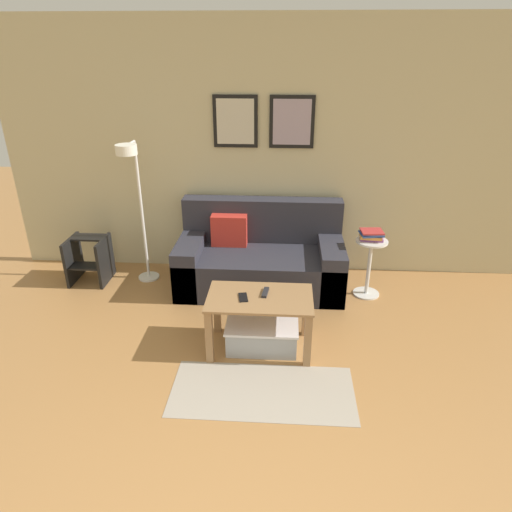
# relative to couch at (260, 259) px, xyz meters

# --- Properties ---
(wall_back) EXTENTS (5.60, 0.09, 2.55)m
(wall_back) POSITION_rel_couch_xyz_m (0.12, 0.43, 1.00)
(wall_back) COLOR #C6BC93
(wall_back) RESTS_ON ground_plane
(area_rug) EXTENTS (1.32, 0.61, 0.01)m
(area_rug) POSITION_rel_couch_xyz_m (0.11, -1.63, -0.28)
(area_rug) COLOR #A39989
(area_rug) RESTS_ON ground_plane
(couch) EXTENTS (1.64, 0.84, 0.84)m
(couch) POSITION_rel_couch_xyz_m (0.00, 0.00, 0.00)
(couch) COLOR #2D2D38
(couch) RESTS_ON ground_plane
(coffee_table) EXTENTS (0.83, 0.49, 0.48)m
(coffee_table) POSITION_rel_couch_xyz_m (0.06, -1.10, 0.08)
(coffee_table) COLOR #997047
(coffee_table) RESTS_ON ground_plane
(storage_bin) EXTENTS (0.58, 0.36, 0.23)m
(storage_bin) POSITION_rel_couch_xyz_m (0.08, -1.10, -0.17)
(storage_bin) COLOR #9EA3A8
(storage_bin) RESTS_ON ground_plane
(floor_lamp) EXTENTS (0.22, 0.44, 1.46)m
(floor_lamp) POSITION_rel_couch_xyz_m (-1.20, -0.09, 0.75)
(floor_lamp) COLOR white
(floor_lamp) RESTS_ON ground_plane
(side_table) EXTENTS (0.30, 0.30, 0.58)m
(side_table) POSITION_rel_couch_xyz_m (1.07, -0.15, 0.06)
(side_table) COLOR silver
(side_table) RESTS_ON ground_plane
(book_stack) EXTENTS (0.23, 0.20, 0.10)m
(book_stack) POSITION_rel_couch_xyz_m (1.06, -0.14, 0.35)
(book_stack) COLOR #8C4C93
(book_stack) RESTS_ON side_table
(remote_control) EXTENTS (0.06, 0.15, 0.02)m
(remote_control) POSITION_rel_couch_xyz_m (0.10, -1.04, 0.20)
(remote_control) COLOR #232328
(remote_control) RESTS_ON coffee_table
(cell_phone) EXTENTS (0.09, 0.15, 0.01)m
(cell_phone) POSITION_rel_couch_xyz_m (-0.07, -1.12, 0.20)
(cell_phone) COLOR black
(cell_phone) RESTS_ON coffee_table
(step_stool) EXTENTS (0.37, 0.40, 0.47)m
(step_stool) POSITION_rel_couch_xyz_m (-1.78, -0.04, -0.03)
(step_stool) COLOR black
(step_stool) RESTS_ON ground_plane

